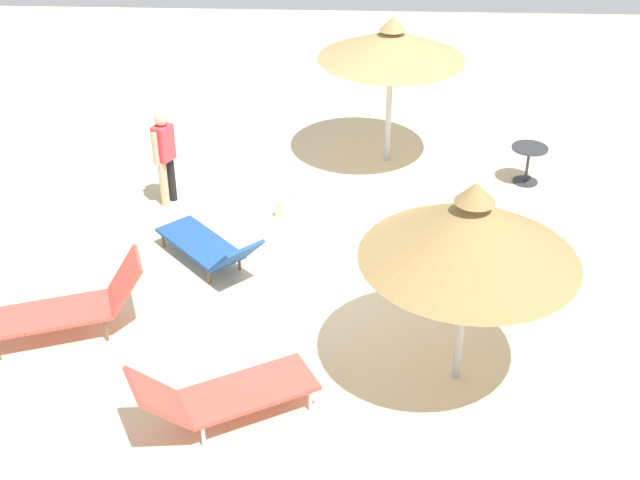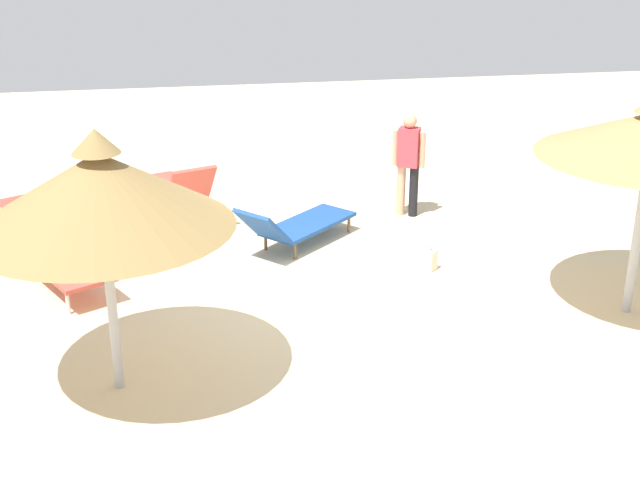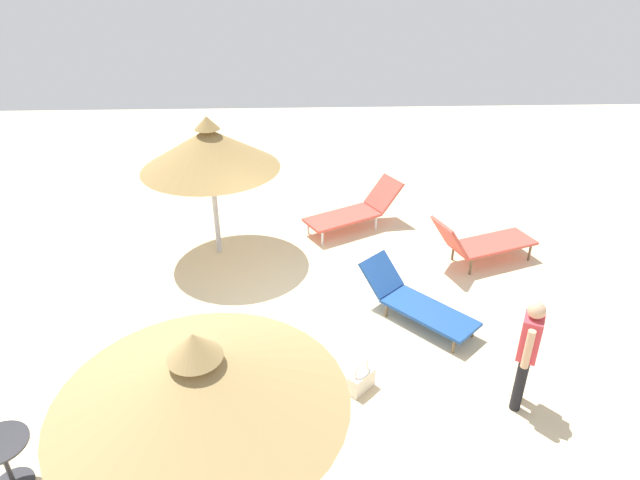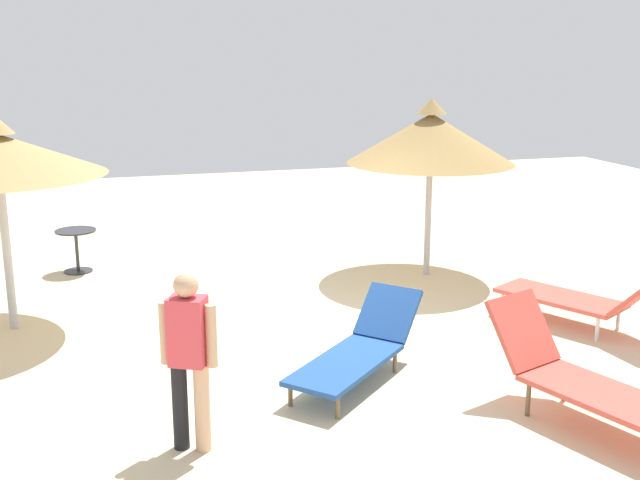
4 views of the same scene
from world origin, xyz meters
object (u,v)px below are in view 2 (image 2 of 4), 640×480
person_standing_edge (408,159)px  handbag (422,257)px  parasol_umbrella_far_left (100,191)px  lounge_chair_near_right (175,188)px  lounge_chair_center (295,225)px  lounge_chair_back (56,251)px

person_standing_edge → handbag: 2.05m
parasol_umbrella_far_left → lounge_chair_near_right: 4.92m
lounge_chair_center → person_standing_edge: (1.78, 0.95, 0.54)m
parasol_umbrella_far_left → lounge_chair_center: (2.16, 3.19, -1.67)m
person_standing_edge → handbag: size_ratio=3.38×
parasol_umbrella_far_left → lounge_chair_center: bearing=56.0°
lounge_chair_center → handbag: size_ratio=3.96×
handbag → lounge_chair_near_right: bearing=141.8°
parasol_umbrella_far_left → lounge_chair_center: 4.20m
lounge_chair_near_right → lounge_chair_back: (-1.45, -2.03, -0.04)m
person_standing_edge → lounge_chair_back: bearing=-162.1°
lounge_chair_back → handbag: 4.50m
lounge_chair_near_right → person_standing_edge: (3.34, -0.48, 0.42)m
parasol_umbrella_far_left → lounge_chair_near_right: (0.60, 4.63, -1.55)m
parasol_umbrella_far_left → person_standing_edge: (3.94, 4.14, -1.13)m
lounge_chair_near_right → lounge_chair_back: bearing=-125.5°
lounge_chair_center → handbag: bearing=-32.8°
lounge_chair_back → person_standing_edge: size_ratio=1.34×
lounge_chair_back → person_standing_edge: (4.79, 1.55, 0.46)m
lounge_chair_back → handbag: bearing=-4.5°
lounge_chair_near_right → handbag: (3.03, -2.39, -0.28)m
lounge_chair_back → handbag: size_ratio=4.53×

